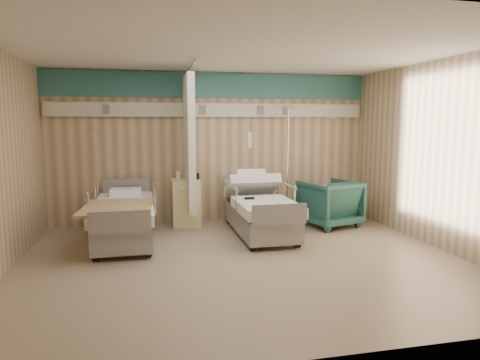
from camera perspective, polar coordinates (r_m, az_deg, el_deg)
name	(u,v)px	position (r m, az deg, el deg)	size (l,w,h in m)	color
ground	(242,261)	(5.93, 0.28, -10.75)	(6.00, 5.00, 0.00)	gray
room_walls	(236,123)	(5.86, -0.55, 7.57)	(6.04, 5.04, 2.82)	tan
bed_right	(260,216)	(7.20, 2.67, -4.82)	(1.00, 2.16, 0.63)	white
bed_left	(124,223)	(6.97, -15.15, -5.51)	(1.00, 2.16, 0.63)	white
bedside_cabinet	(186,203)	(7.85, -7.20, -3.01)	(0.50, 0.48, 0.85)	#EFE095
visitor_armchair	(329,203)	(7.93, 11.84, -3.02)	(0.90, 0.93, 0.84)	#1D4A43
waffle_blanket	(332,179)	(7.83, 12.18, 0.19)	(0.56, 0.50, 0.06)	silver
iv_stand_right	(287,198)	(8.18, 6.27, -2.42)	(0.39, 0.39, 2.16)	silver
iv_stand_left	(98,209)	(7.89, -18.35, -3.73)	(0.32, 0.32, 1.78)	silver
call_remote	(249,198)	(6.97, 1.25, -2.44)	(0.16, 0.07, 0.04)	black
tan_blanket	(117,207)	(6.45, -16.05, -3.54)	(0.96, 1.21, 0.04)	tan
toiletry_bag	(192,176)	(7.76, -6.36, 0.49)	(0.21, 0.13, 0.11)	black
white_cup	(178,175)	(7.83, -8.21, 0.61)	(0.10, 0.10, 0.14)	white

